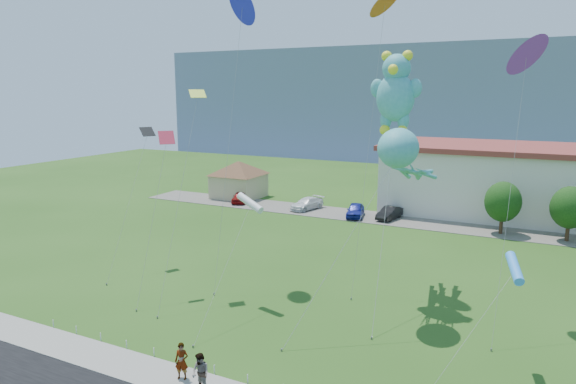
% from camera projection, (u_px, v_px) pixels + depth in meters
% --- Properties ---
extents(ground, '(160.00, 160.00, 0.00)m').
position_uv_depth(ground, '(244.00, 366.00, 27.19)').
color(ground, '#254C15').
rests_on(ground, ground).
extents(parking_strip, '(70.00, 6.00, 0.06)m').
position_uv_depth(parking_strip, '(406.00, 221.00, 57.91)').
color(parking_strip, '#59544C').
rests_on(parking_strip, ground).
extents(hill_ridge, '(160.00, 50.00, 25.00)m').
position_uv_depth(hill_ridge, '(490.00, 100.00, 130.15)').
color(hill_ridge, slate).
rests_on(hill_ridge, ground).
extents(pavilion, '(9.20, 9.20, 5.00)m').
position_uv_depth(pavilion, '(239.00, 176.00, 70.52)').
color(pavilion, tan).
rests_on(pavilion, ground).
extents(rope_fence, '(26.05, 0.05, 0.50)m').
position_uv_depth(rope_fence, '(231.00, 374.00, 26.00)').
color(rope_fence, white).
rests_on(rope_fence, ground).
extents(tree_near, '(3.60, 3.60, 5.47)m').
position_uv_depth(tree_near, '(503.00, 202.00, 52.00)').
color(tree_near, '#3F2B19').
rests_on(tree_near, ground).
extents(tree_mid, '(3.60, 3.60, 5.47)m').
position_uv_depth(tree_mid, '(570.00, 208.00, 49.37)').
color(tree_mid, '#3F2B19').
rests_on(tree_mid, ground).
extents(pedestrian_left, '(0.80, 0.65, 1.90)m').
position_uv_depth(pedestrian_left, '(182.00, 361.00, 25.70)').
color(pedestrian_left, gray).
rests_on(pedestrian_left, sidewalk).
extents(pedestrian_right, '(1.11, 0.96, 1.96)m').
position_uv_depth(pedestrian_right, '(200.00, 373.00, 24.54)').
color(pedestrian_right, gray).
rests_on(pedestrian_right, sidewalk).
extents(parked_car_red, '(2.97, 4.70, 1.49)m').
position_uv_depth(parked_car_red, '(241.00, 197.00, 67.46)').
color(parked_car_red, maroon).
rests_on(parked_car_red, parking_strip).
extents(parked_car_white, '(3.29, 5.31, 1.44)m').
position_uv_depth(parked_car_white, '(307.00, 204.00, 63.41)').
color(parked_car_white, white).
rests_on(parked_car_white, parking_strip).
extents(parked_car_blue, '(2.83, 4.88, 1.56)m').
position_uv_depth(parked_car_blue, '(355.00, 210.00, 59.58)').
color(parked_car_blue, navy).
rests_on(parked_car_blue, parking_strip).
extents(parked_car_black, '(2.21, 4.49, 1.42)m').
position_uv_depth(parked_car_black, '(389.00, 213.00, 58.50)').
color(parked_car_black, black).
rests_on(parked_car_black, parking_strip).
extents(octopus_kite, '(5.50, 14.65, 12.17)m').
position_uv_depth(octopus_kite, '(403.00, 159.00, 32.90)').
color(octopus_kite, teal).
rests_on(octopus_kite, ground).
extents(teddy_bear_kite, '(3.52, 8.77, 17.03)m').
position_uv_depth(teddy_bear_kite, '(396.00, 91.00, 34.61)').
color(teddy_bear_kite, teal).
rests_on(teddy_bear_kite, ground).
extents(small_kite_black, '(1.67, 7.10, 11.52)m').
position_uv_depth(small_kite_black, '(143.00, 148.00, 42.13)').
color(small_kite_black, black).
rests_on(small_kite_black, ground).
extents(small_kite_cyan, '(3.75, 7.16, 6.02)m').
position_uv_depth(small_kite_cyan, '(514.00, 269.00, 25.84)').
color(small_kite_cyan, '#3794FB').
rests_on(small_kite_cyan, ground).
extents(small_kite_blue, '(1.80, 6.22, 21.31)m').
position_uv_depth(small_kite_blue, '(241.00, 13.00, 37.90)').
color(small_kite_blue, '#2728E1').
rests_on(small_kite_blue, ground).
extents(small_kite_yellow, '(1.62, 7.01, 14.63)m').
position_uv_depth(small_kite_yellow, '(193.00, 120.00, 35.79)').
color(small_kite_yellow, '#BEDC33').
rests_on(small_kite_yellow, ground).
extents(small_kite_white, '(0.75, 8.47, 7.42)m').
position_uv_depth(small_kite_white, '(250.00, 204.00, 34.42)').
color(small_kite_white, white).
rests_on(small_kite_white, ground).
extents(small_kite_pink, '(1.54, 5.53, 11.56)m').
position_uv_depth(small_kite_pink, '(163.00, 156.00, 36.24)').
color(small_kite_pink, '#D32E47').
rests_on(small_kite_pink, ground).
extents(small_kite_purple, '(1.80, 6.99, 17.20)m').
position_uv_depth(small_kite_purple, '(526.00, 61.00, 30.98)').
color(small_kite_purple, purple).
rests_on(small_kite_purple, ground).
extents(small_kite_orange, '(1.80, 6.41, 21.36)m').
position_uv_depth(small_kite_orange, '(384.00, 10.00, 36.93)').
color(small_kite_orange, '#D16217').
rests_on(small_kite_orange, ground).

